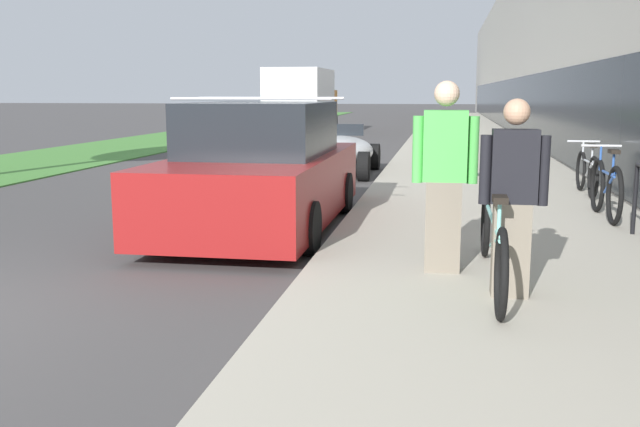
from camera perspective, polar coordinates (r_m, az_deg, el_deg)
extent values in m
cube|color=#B2AA99|center=(25.43, 11.53, 5.62)|extent=(3.98, 70.00, 0.13)
cube|color=#BCB7AD|center=(34.30, 23.46, 11.86)|extent=(10.00, 70.00, 7.11)
cube|color=#1E2328|center=(33.48, 14.83, 8.45)|extent=(0.10, 63.00, 2.20)
cube|color=#478438|center=(31.16, -9.51, 6.29)|extent=(4.18, 70.00, 0.03)
torus|color=black|center=(7.33, 13.10, -0.74)|extent=(0.06, 0.68, 0.68)
torus|color=black|center=(5.32, 14.29, -4.70)|extent=(0.06, 0.68, 0.68)
cylinder|color=#7AD1C6|center=(6.28, 13.67, -0.56)|extent=(0.04, 1.76, 0.04)
cylinder|color=#7AD1C6|center=(5.89, 13.89, -2.19)|extent=(0.04, 1.04, 0.32)
cylinder|color=#7AD1C6|center=(5.61, 14.15, -0.32)|extent=(0.03, 0.03, 0.28)
cube|color=black|center=(5.59, 14.21, 1.11)|extent=(0.11, 0.22, 0.05)
cylinder|color=#7AD1C6|center=(7.12, 13.28, 1.85)|extent=(0.03, 0.03, 0.30)
cylinder|color=silver|center=(7.10, 13.32, 3.04)|extent=(0.52, 0.03, 0.03)
cube|color=#756B5B|center=(5.96, 15.00, -2.80)|extent=(0.29, 0.21, 0.76)
cube|color=black|center=(5.86, 15.29, 3.66)|extent=(0.36, 0.21, 0.59)
cylinder|color=black|center=(5.84, 13.08, 3.44)|extent=(0.09, 0.09, 0.55)
cylinder|color=black|center=(5.88, 17.45, 3.29)|extent=(0.09, 0.09, 0.55)
sphere|color=tan|center=(5.83, 15.48, 7.85)|extent=(0.21, 0.21, 0.21)
cube|color=#756B5B|center=(6.65, 9.81, -1.01)|extent=(0.32, 0.23, 0.84)
cube|color=#4CB74C|center=(6.56, 10.00, 5.34)|extent=(0.39, 0.23, 0.64)
cylinder|color=#4CB74C|center=(6.56, 7.84, 5.11)|extent=(0.10, 0.10, 0.60)
cylinder|color=#4CB74C|center=(6.57, 12.14, 4.98)|extent=(0.10, 0.10, 0.60)
sphere|color=beige|center=(6.54, 10.12, 9.43)|extent=(0.23, 0.23, 0.23)
cylinder|color=black|center=(9.04, 23.89, 1.04)|extent=(0.05, 0.05, 0.82)
torus|color=black|center=(10.56, 21.31, 2.13)|extent=(0.06, 0.74, 0.74)
torus|color=black|center=(9.56, 22.50, 1.33)|extent=(0.06, 0.74, 0.74)
cylinder|color=#2D56A8|center=(10.03, 21.96, 3.02)|extent=(0.04, 0.87, 0.04)
cylinder|color=#2D56A8|center=(9.85, 22.17, 2.28)|extent=(0.04, 0.53, 0.34)
cylinder|color=#2D56A8|center=(9.70, 22.41, 3.70)|extent=(0.03, 0.03, 0.31)
cube|color=black|center=(9.69, 22.47, 4.61)|extent=(0.11, 0.22, 0.05)
cylinder|color=#2D56A8|center=(10.44, 21.53, 4.18)|extent=(0.03, 0.03, 0.32)
cylinder|color=silver|center=(10.43, 21.59, 5.06)|extent=(0.52, 0.03, 0.03)
torus|color=black|center=(12.80, 20.15, 3.25)|extent=(0.06, 0.67, 0.67)
torus|color=black|center=(11.80, 21.02, 2.70)|extent=(0.06, 0.67, 0.67)
cylinder|color=#B7BCC1|center=(12.28, 20.62, 3.93)|extent=(0.04, 0.87, 0.04)
cylinder|color=#B7BCC1|center=(12.09, 20.77, 3.38)|extent=(0.04, 0.53, 0.31)
cylinder|color=#B7BCC1|center=(11.94, 20.95, 4.43)|extent=(0.03, 0.03, 0.28)
cube|color=black|center=(11.93, 20.99, 5.10)|extent=(0.11, 0.22, 0.05)
cylinder|color=#B7BCC1|center=(12.69, 20.30, 4.78)|extent=(0.03, 0.03, 0.29)
cylinder|color=silver|center=(12.68, 20.34, 5.44)|extent=(0.52, 0.03, 0.03)
cube|color=maroon|center=(9.31, -4.68, 2.20)|extent=(1.89, 4.69, 0.83)
cube|color=#1E2328|center=(9.24, -4.74, 6.80)|extent=(1.62, 2.34, 0.66)
cylinder|color=silver|center=(9.73, -4.00, 9.20)|extent=(2.01, 0.04, 0.04)
cylinder|color=silver|center=(8.73, -5.64, 9.12)|extent=(2.01, 0.04, 0.04)
cylinder|color=black|center=(10.92, -7.27, 1.86)|extent=(0.22, 0.60, 0.60)
cylinder|color=black|center=(10.54, 1.88, 1.65)|extent=(0.22, 0.60, 0.60)
cylinder|color=black|center=(8.31, -12.97, -0.75)|extent=(0.22, 0.60, 0.60)
cylinder|color=black|center=(7.80, -1.00, -1.17)|extent=(0.22, 0.60, 0.60)
ellipsoid|color=white|center=(15.59, 1.22, 4.92)|extent=(1.62, 3.90, 0.69)
cube|color=#1E2328|center=(16.04, 1.49, 6.72)|extent=(1.14, 0.04, 0.26)
cylinder|color=black|center=(16.84, -0.76, 4.65)|extent=(0.22, 0.60, 0.60)
cylinder|color=black|center=(16.63, 4.39, 4.56)|extent=(0.22, 0.60, 0.60)
cylinder|color=black|center=(14.63, -2.39, 3.89)|extent=(0.22, 0.60, 0.60)
cylinder|color=black|center=(14.39, 3.52, 3.78)|extent=(0.22, 0.60, 0.60)
cube|color=orange|center=(34.44, -0.60, 8.47)|extent=(2.16, 1.52, 1.66)
cube|color=white|center=(31.45, -1.62, 9.17)|extent=(2.35, 4.57, 2.55)
cylinder|color=black|center=(34.29, -2.50, 7.39)|extent=(0.28, 0.84, 0.84)
cylinder|color=black|center=(33.89, 1.08, 7.37)|extent=(0.28, 0.84, 0.84)
cylinder|color=black|center=(30.82, -3.92, 7.12)|extent=(0.28, 0.84, 0.84)
cylinder|color=black|center=(30.38, 0.05, 7.11)|extent=(0.28, 0.84, 0.84)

